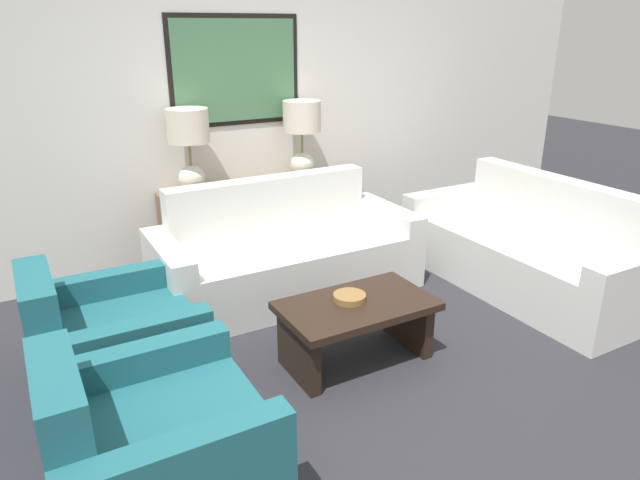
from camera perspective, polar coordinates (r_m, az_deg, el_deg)
ground_plane at (r=3.60m, az=8.11°, el=-14.53°), size 20.00×20.00×0.00m
back_wall at (r=5.24m, az=-8.44°, el=12.40°), size 8.07×0.12×2.65m
console_table at (r=5.21m, az=-6.79°, el=1.48°), size 1.59×0.39×0.73m
table_lamp_left at (r=4.84m, az=-12.97°, el=9.62°), size 0.34×0.34×0.71m
table_lamp_right at (r=5.22m, az=-1.81°, el=10.91°), size 0.34×0.34×0.71m
couch_by_back_wall at (r=4.64m, az=-3.46°, el=-1.69°), size 2.10×0.89×0.89m
couch_by_side at (r=5.03m, az=19.82°, el=-1.13°), size 0.89×2.10×0.89m
coffee_table at (r=3.69m, az=3.66°, el=-7.93°), size 0.97×0.57×0.42m
decorative_bowl at (r=3.65m, az=2.97°, el=-5.74°), size 0.21×0.21×0.04m
armchair_near_back_wall at (r=3.70m, az=-20.22°, el=-9.69°), size 0.94×0.91×0.79m
armchair_near_camera at (r=2.86m, az=-16.39°, el=-19.15°), size 0.94×0.91×0.79m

